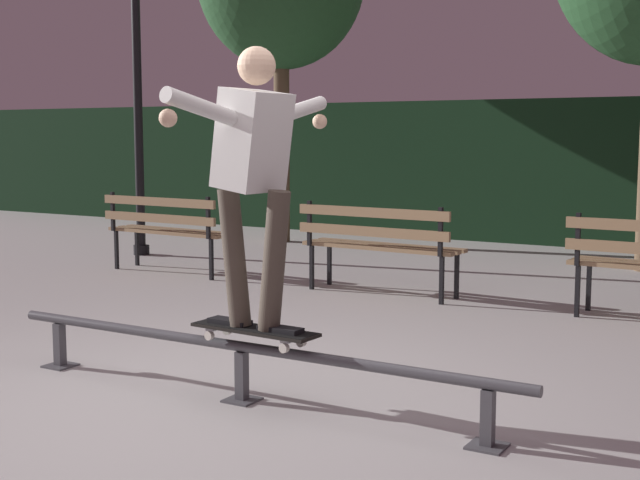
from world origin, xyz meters
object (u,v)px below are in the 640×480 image
object	(u,v)px
skateboard	(255,331)
lamp_post_left	(137,57)
park_bench_leftmost	(166,225)
skateboarder	(253,164)
park_bench_left_center	(378,239)
grind_rail	(242,356)

from	to	relation	value
skateboard	lamp_post_left	distance (m)	6.83
skateboard	park_bench_leftmost	xyz separation A→B (m)	(-3.53, 3.37, 0.11)
skateboarder	park_bench_left_center	bearing A→B (deg)	105.50
skateboarder	park_bench_left_center	world-z (taller)	skateboarder
skateboard	park_bench_left_center	xyz separation A→B (m)	(-0.93, 3.37, 0.11)
skateboarder	park_bench_left_center	size ratio (longest dim) A/B	0.96
park_bench_leftmost	lamp_post_left	world-z (taller)	lamp_post_left
park_bench_leftmost	skateboarder	bearing A→B (deg)	-43.67
park_bench_leftmost	lamp_post_left	bearing A→B (deg)	141.99
skateboarder	lamp_post_left	size ratio (longest dim) A/B	0.40
park_bench_left_center	lamp_post_left	xyz separation A→B (m)	(-3.88, 1.01, 1.94)
skateboard	skateboarder	distance (m)	0.94
grind_rail	skateboarder	distance (m)	1.10
skateboarder	park_bench_leftmost	bearing A→B (deg)	136.33
skateboard	skateboarder	world-z (taller)	skateboarder
skateboard	grind_rail	bearing A→B (deg)	180.00
skateboard	skateboarder	xyz separation A→B (m)	(0.00, -0.00, 0.94)
park_bench_leftmost	skateboard	bearing A→B (deg)	-43.70
park_bench_leftmost	park_bench_left_center	bearing A→B (deg)	0.00
grind_rail	park_bench_leftmost	size ratio (longest dim) A/B	2.14
skateboarder	lamp_post_left	distance (m)	6.61
skateboard	park_bench_left_center	bearing A→B (deg)	105.45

